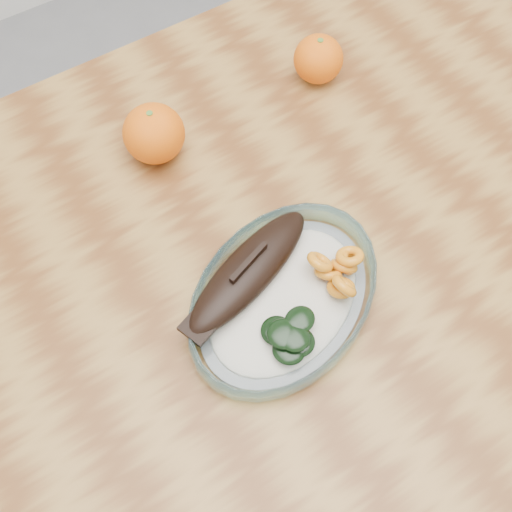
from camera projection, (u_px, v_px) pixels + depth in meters
name	position (u px, v px, depth m)	size (l,w,h in m)	color
ground	(280.00, 401.00, 1.45)	(3.00, 3.00, 0.00)	slate
dining_table	(296.00, 268.00, 0.88)	(1.20, 0.80, 0.75)	brown
plated_meal	(283.00, 295.00, 0.73)	(0.61, 0.61, 0.07)	white
orange_left	(154.00, 134.00, 0.81)	(0.08, 0.08, 0.08)	#EA4704
orange_right	(318.00, 59.00, 0.88)	(0.07, 0.07, 0.07)	#EA4704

